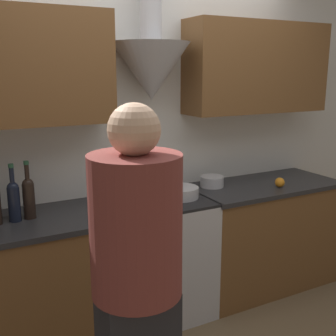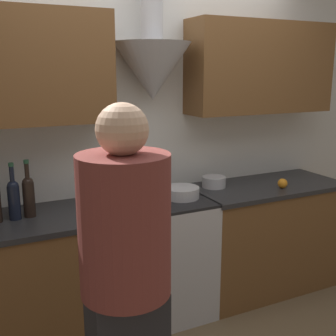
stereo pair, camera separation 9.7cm
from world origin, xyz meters
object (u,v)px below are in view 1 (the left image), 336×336
Objects in this scene: wine_bottle_7 at (14,199)px; orange_fruit at (280,182)px; stove_range at (162,256)px; stock_pot at (141,190)px; mixing_bowl at (181,192)px; saucepan at (212,181)px; person_foreground_left at (137,292)px; wine_bottle_8 at (29,196)px.

wine_bottle_7 reaches higher than orange_fruit.
stock_pot reaches higher than stove_range.
orange_fruit is (0.83, -0.12, -0.00)m from mixing_bowl.
stock_pot is at bearing 167.19° from mixing_bowl.
mixing_bowl is at bearing -158.29° from saucepan.
mixing_bowl is 1.41m from person_foreground_left.
wine_bottle_8 is 1.44× the size of mixing_bowl.
wine_bottle_7 reaches higher than saucepan.
person_foreground_left reaches higher than stock_pot.
wine_bottle_7 is 0.85m from stock_pot.
wine_bottle_7 is at bearing -176.48° from saucepan.
person_foreground_left reaches higher than wine_bottle_7.
wine_bottle_8 is at bearing 177.83° from stove_range.
saucepan reaches higher than mixing_bowl.
mixing_bowl reaches higher than orange_fruit.
person_foreground_left is at bearing -114.89° from stock_pot.
wine_bottle_7 is at bearing 103.80° from person_foreground_left.
stove_range is 0.54m from stock_pot.
wine_bottle_8 is 1.54× the size of stock_pot.
mixing_bowl is 1.36× the size of saucepan.
person_foreground_left is (-0.70, -1.16, 0.47)m from stove_range.
wine_bottle_7 is 1.51× the size of stock_pot.
mixing_bowl is 3.33× the size of orange_fruit.
mixing_bowl reaches higher than stove_range.
mixing_bowl is (0.29, -0.07, -0.04)m from stock_pot.
mixing_bowl is (1.04, -0.06, -0.11)m from wine_bottle_8.
wine_bottle_7 is 1.97m from orange_fruit.
saucepan is at bearing 12.63° from stove_range.
saucepan is (0.51, 0.11, 0.48)m from stove_range.
orange_fruit is at bearing -5.60° from wine_bottle_8.
stove_range is 3.49× the size of mixing_bowl.
stove_range is 1.09m from orange_fruit.
stock_pot is 1.32m from person_foreground_left.
stock_pot is at bearing 0.91° from wine_bottle_7.
orange_fruit is at bearing -8.75° from stove_range.
wine_bottle_7 is at bearing -171.91° from wine_bottle_8.
wine_bottle_8 is at bearing -176.77° from saucepan.
wine_bottle_8 is 1.95× the size of saucepan.
wine_bottle_7 is 1.50m from saucepan.
stock_pot reaches higher than saucepan.
wine_bottle_8 is 1.22m from person_foreground_left.
person_foreground_left is at bearing -121.05° from stove_range.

